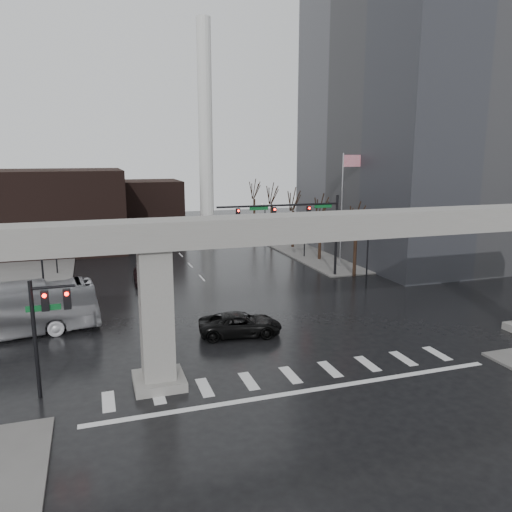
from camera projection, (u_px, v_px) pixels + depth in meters
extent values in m
plane|color=black|center=(284.00, 368.00, 28.25)|extent=(160.00, 160.00, 0.00)
cube|color=slate|center=(363.00, 240.00, 69.70)|extent=(28.00, 36.00, 0.15)
cube|color=gray|center=(285.00, 228.00, 26.65)|extent=(48.00, 2.20, 1.40)
cube|color=gray|center=(157.00, 319.00, 25.38)|extent=(1.60, 1.60, 7.30)
cube|color=gray|center=(159.00, 381.00, 26.06)|extent=(2.60, 2.60, 0.50)
cube|color=#5B5B60|center=(432.00, 73.00, 56.81)|extent=(22.00, 26.00, 42.00)
cube|color=black|center=(57.00, 210.00, 62.05)|extent=(16.00, 14.00, 10.00)
cube|color=black|center=(146.00, 207.00, 75.23)|extent=(10.00, 10.00, 8.00)
cylinder|color=white|center=(205.00, 131.00, 69.89)|extent=(2.00, 2.00, 30.00)
cylinder|color=gray|center=(207.00, 233.00, 72.78)|extent=(3.60, 3.60, 1.20)
cylinder|color=black|center=(336.00, 236.00, 48.86)|extent=(0.24, 0.24, 8.00)
cylinder|color=black|center=(279.00, 205.00, 46.39)|extent=(12.00, 0.18, 0.18)
cube|color=black|center=(309.00, 211.00, 47.43)|extent=(0.35, 0.30, 1.00)
cube|color=black|center=(274.00, 212.00, 46.36)|extent=(0.35, 0.30, 1.00)
cube|color=black|center=(238.00, 214.00, 45.29)|extent=(0.35, 0.30, 1.00)
sphere|color=#FF0C05|center=(309.00, 208.00, 47.21)|extent=(0.20, 0.20, 0.20)
cube|color=#0B5322|center=(323.00, 206.00, 47.80)|extent=(1.80, 0.05, 0.35)
cube|color=#0B5322|center=(259.00, 208.00, 45.81)|extent=(1.80, 0.05, 0.35)
cylinder|color=black|center=(35.00, 340.00, 24.20)|extent=(0.20, 0.20, 6.00)
cylinder|color=black|center=(53.00, 287.00, 23.98)|extent=(2.00, 0.14, 0.14)
cube|color=black|center=(45.00, 301.00, 23.99)|extent=(0.35, 0.30, 1.00)
cube|color=black|center=(67.00, 299.00, 24.30)|extent=(0.35, 0.30, 1.00)
cube|color=#0B5322|center=(43.00, 308.00, 24.03)|extent=(1.60, 0.05, 0.30)
cylinder|color=silver|center=(342.00, 211.00, 52.11)|extent=(0.12, 0.12, 12.00)
cube|color=red|center=(352.00, 161.00, 51.38)|extent=(2.00, 0.03, 1.20)
cylinder|color=black|center=(367.00, 261.00, 44.93)|extent=(0.14, 0.14, 4.80)
cube|color=black|center=(368.00, 236.00, 44.46)|extent=(0.90, 0.06, 0.06)
sphere|color=silver|center=(364.00, 234.00, 44.28)|extent=(0.32, 0.32, 0.32)
sphere|color=silver|center=(373.00, 233.00, 44.56)|extent=(0.32, 0.32, 0.32)
cylinder|color=black|center=(305.00, 237.00, 57.96)|extent=(0.14, 0.14, 4.80)
cube|color=black|center=(305.00, 217.00, 57.49)|extent=(0.90, 0.06, 0.06)
sphere|color=silver|center=(301.00, 216.00, 57.31)|extent=(0.32, 0.32, 0.32)
sphere|color=silver|center=(309.00, 215.00, 57.59)|extent=(0.32, 0.32, 0.32)
cylinder|color=black|center=(265.00, 222.00, 70.99)|extent=(0.14, 0.14, 4.80)
cube|color=black|center=(265.00, 205.00, 70.52)|extent=(0.90, 0.06, 0.06)
sphere|color=silver|center=(262.00, 204.00, 70.34)|extent=(0.32, 0.32, 0.32)
sphere|color=silver|center=(268.00, 204.00, 70.62)|extent=(0.32, 0.32, 0.32)
cylinder|color=black|center=(44.00, 285.00, 36.67)|extent=(0.14, 0.14, 4.80)
cube|color=black|center=(41.00, 254.00, 36.20)|extent=(0.90, 0.06, 0.06)
sphere|color=silver|center=(34.00, 252.00, 36.02)|extent=(0.32, 0.32, 0.32)
sphere|color=silver|center=(48.00, 251.00, 36.29)|extent=(0.32, 0.32, 0.32)
cylinder|color=black|center=(56.00, 251.00, 49.70)|extent=(0.14, 0.14, 4.80)
cube|color=black|center=(54.00, 228.00, 49.22)|extent=(0.90, 0.06, 0.06)
sphere|color=silver|center=(49.00, 226.00, 49.05)|extent=(0.32, 0.32, 0.32)
sphere|color=silver|center=(59.00, 225.00, 49.32)|extent=(0.32, 0.32, 0.32)
cylinder|color=black|center=(63.00, 231.00, 62.72)|extent=(0.14, 0.14, 4.80)
cube|color=black|center=(61.00, 212.00, 62.25)|extent=(0.90, 0.06, 0.06)
sphere|color=silver|center=(57.00, 211.00, 62.08)|extent=(0.32, 0.32, 0.32)
sphere|color=silver|center=(65.00, 211.00, 62.35)|extent=(0.32, 0.32, 0.32)
cylinder|color=black|center=(355.00, 254.00, 48.99)|extent=(0.34, 0.34, 4.55)
cylinder|color=black|center=(356.00, 216.00, 48.24)|extent=(0.12, 1.52, 2.98)
cylinder|color=black|center=(360.00, 218.00, 48.67)|extent=(0.83, 1.14, 2.51)
cylinder|color=black|center=(320.00, 240.00, 56.42)|extent=(0.34, 0.34, 4.66)
cylinder|color=black|center=(321.00, 206.00, 55.65)|extent=(0.12, 1.55, 3.05)
cylinder|color=black|center=(324.00, 208.00, 56.09)|extent=(0.85, 1.16, 2.57)
cylinder|color=black|center=(293.00, 230.00, 63.85)|extent=(0.34, 0.34, 4.76)
cylinder|color=black|center=(293.00, 199.00, 63.07)|extent=(0.12, 1.59, 3.11)
cylinder|color=black|center=(296.00, 201.00, 63.51)|extent=(0.86, 1.18, 2.62)
cylinder|color=black|center=(272.00, 221.00, 71.29)|extent=(0.34, 0.34, 4.87)
cylinder|color=black|center=(272.00, 193.00, 70.49)|extent=(0.12, 1.62, 3.18)
cylinder|color=black|center=(274.00, 195.00, 70.92)|extent=(0.88, 1.20, 2.68)
cylinder|color=black|center=(254.00, 215.00, 78.72)|extent=(0.34, 0.34, 4.97)
cylinder|color=black|center=(254.00, 189.00, 77.91)|extent=(0.12, 1.65, 3.25)
cylinder|color=black|center=(257.00, 190.00, 78.34)|extent=(0.89, 1.23, 2.74)
imported|color=black|center=(240.00, 324.00, 33.17)|extent=(5.82, 3.31, 1.53)
imported|color=#AEAEB3|center=(0.00, 312.00, 32.60)|extent=(12.67, 4.22, 3.46)
imported|color=black|center=(144.00, 274.00, 46.78)|extent=(2.09, 4.87, 1.64)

